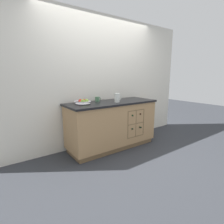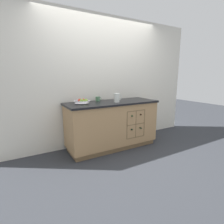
{
  "view_description": "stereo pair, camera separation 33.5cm",
  "coord_description": "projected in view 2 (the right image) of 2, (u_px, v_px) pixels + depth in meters",
  "views": [
    {
      "loc": [
        -1.91,
        -2.66,
        1.39
      ],
      "look_at": [
        0.0,
        0.0,
        0.71
      ],
      "focal_mm": 28.0,
      "sensor_mm": 36.0,
      "label": 1
    },
    {
      "loc": [
        -1.63,
        -2.84,
        1.39
      ],
      "look_at": [
        0.0,
        0.0,
        0.71
      ],
      "focal_mm": 28.0,
      "sensor_mm": 36.0,
      "label": 2
    }
  ],
  "objects": [
    {
      "name": "back_wall",
      "position": [
        103.0,
        81.0,
        3.56
      ],
      "size": [
        4.4,
        0.06,
        2.55
      ],
      "primitive_type": "cube",
      "color": "silver",
      "rests_on": "ground_plane"
    },
    {
      "name": "fruit_bowl",
      "position": [
        82.0,
        101.0,
        3.1
      ],
      "size": [
        0.29,
        0.29,
        0.09
      ],
      "color": "silver",
      "rests_on": "kitchen_island"
    },
    {
      "name": "ground_plane",
      "position": [
        112.0,
        146.0,
        3.5
      ],
      "size": [
        14.0,
        14.0,
        0.0
      ],
      "primitive_type": "plane",
      "color": "#2D3035"
    },
    {
      "name": "ceramic_mug",
      "position": [
        98.0,
        99.0,
        3.38
      ],
      "size": [
        0.12,
        0.08,
        0.09
      ],
      "color": "#4C7A56",
      "rests_on": "kitchen_island"
    },
    {
      "name": "kitchen_island",
      "position": [
        112.0,
        124.0,
        3.4
      ],
      "size": [
        1.77,
        0.68,
        0.9
      ],
      "color": "brown",
      "rests_on": "ground_plane"
    },
    {
      "name": "white_pitcher",
      "position": [
        117.0,
        98.0,
        3.24
      ],
      "size": [
        0.16,
        0.11,
        0.17
      ],
      "color": "silver",
      "rests_on": "kitchen_island"
    }
  ]
}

